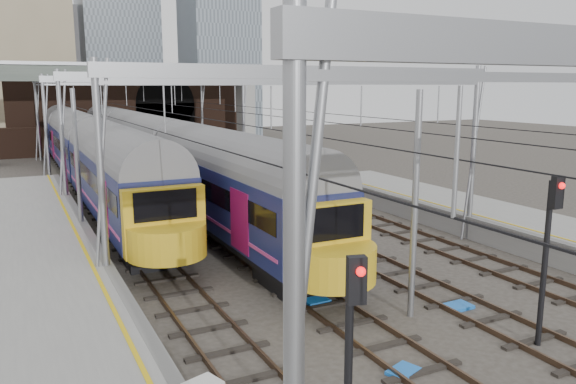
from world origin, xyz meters
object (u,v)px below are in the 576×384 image
train_main (123,138)px  signal_near_centre (549,240)px  train_second (79,144)px  signal_near_left (351,346)px

train_main → signal_near_centre: (3.90, -39.95, 0.39)m
train_main → train_second: 5.39m
train_main → train_second: bearing=-137.9°
train_main → train_second: (-4.00, -3.61, 0.02)m
signal_near_centre → train_second: bearing=100.7°
train_second → signal_near_centre: bearing=-77.7°
train_main → signal_near_left: (-3.98, -42.46, 0.18)m
train_second → signal_near_left: size_ratio=12.10×
train_main → signal_near_left: train_main is taller
signal_near_left → signal_near_centre: signal_near_centre is taller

